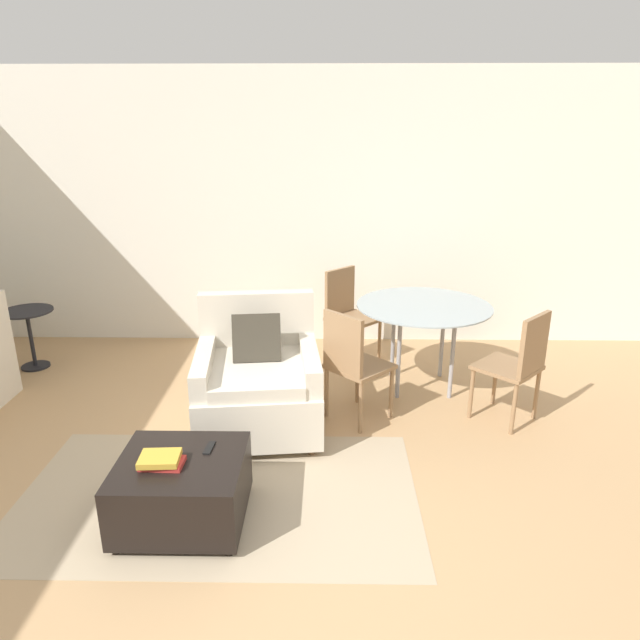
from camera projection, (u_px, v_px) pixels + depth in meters
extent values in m
plane|color=tan|center=(273.00, 576.00, 2.94)|extent=(20.00, 20.00, 0.00)
cube|color=white|center=(302.00, 211.00, 5.79)|extent=(12.00, 0.06, 2.75)
cube|color=tan|center=(219.00, 495.00, 3.58)|extent=(2.48, 1.44, 0.00)
cube|color=beige|center=(205.00, 542.00, 3.17)|extent=(2.43, 0.05, 0.00)
cube|color=beige|center=(215.00, 509.00, 3.44)|extent=(2.43, 0.05, 0.00)
cube|color=beige|center=(223.00, 481.00, 3.72)|extent=(2.43, 0.05, 0.00)
cube|color=beige|center=(231.00, 457.00, 3.99)|extent=(2.43, 0.05, 0.00)
cube|color=beige|center=(259.00, 399.00, 4.29)|extent=(1.00, 1.04, 0.38)
cube|color=beige|center=(257.00, 372.00, 4.18)|extent=(0.74, 0.89, 0.10)
cube|color=beige|center=(257.00, 324.00, 4.53)|extent=(0.90, 0.22, 0.53)
cube|color=beige|center=(204.00, 366.00, 4.16)|extent=(0.22, 0.88, 0.20)
cube|color=beige|center=(310.00, 362.00, 4.23)|extent=(0.22, 0.88, 0.20)
cylinder|color=brown|center=(206.00, 455.00, 3.96)|extent=(0.05, 0.05, 0.06)
cylinder|color=brown|center=(312.00, 450.00, 4.02)|extent=(0.05, 0.05, 0.06)
cylinder|color=brown|center=(215.00, 403.00, 4.70)|extent=(0.05, 0.05, 0.06)
cylinder|color=brown|center=(304.00, 400.00, 4.76)|extent=(0.05, 0.05, 0.06)
cube|color=#383328|center=(257.00, 338.00, 4.25)|extent=(0.38, 0.24, 0.37)
cube|color=black|center=(182.00, 488.00, 3.29)|extent=(0.72, 0.66, 0.36)
cylinder|color=black|center=(116.00, 550.00, 3.09)|extent=(0.04, 0.04, 0.04)
cylinder|color=black|center=(229.00, 551.00, 3.08)|extent=(0.04, 0.04, 0.04)
cylinder|color=black|center=(148.00, 487.00, 3.62)|extent=(0.04, 0.04, 0.04)
cylinder|color=black|center=(244.00, 488.00, 3.61)|extent=(0.04, 0.04, 0.04)
cube|color=#B72D28|center=(162.00, 463.00, 3.18)|extent=(0.24, 0.15, 0.03)
cube|color=gold|center=(160.00, 459.00, 3.17)|extent=(0.23, 0.19, 0.03)
cube|color=black|center=(209.00, 448.00, 3.35)|extent=(0.05, 0.14, 0.01)
cylinder|color=black|center=(26.00, 311.00, 5.30)|extent=(0.47, 0.47, 0.02)
cylinder|color=black|center=(31.00, 339.00, 5.39)|extent=(0.04, 0.04, 0.54)
cylinder|color=black|center=(36.00, 366.00, 5.48)|extent=(0.26, 0.26, 0.02)
cylinder|color=#99A8AD|center=(424.00, 306.00, 4.84)|extent=(1.15, 1.15, 0.01)
cylinder|color=#99999E|center=(399.00, 357.00, 4.75)|extent=(0.04, 0.04, 0.75)
cylinder|color=#99999E|center=(452.00, 357.00, 4.74)|extent=(0.04, 0.04, 0.75)
cylinder|color=#99999E|center=(393.00, 338.00, 5.17)|extent=(0.04, 0.04, 0.75)
cylinder|color=#99999E|center=(442.00, 338.00, 5.17)|extent=(0.04, 0.04, 0.75)
cube|color=#93704C|center=(360.00, 366.00, 4.41)|extent=(0.59, 0.59, 0.03)
cube|color=#93704C|center=(343.00, 344.00, 4.21)|extent=(0.29, 0.29, 0.45)
cylinder|color=#93704C|center=(391.00, 393.00, 4.48)|extent=(0.03, 0.03, 0.42)
cylinder|color=#93704C|center=(357.00, 379.00, 4.72)|extent=(0.03, 0.03, 0.42)
cylinder|color=#93704C|center=(361.00, 408.00, 4.24)|extent=(0.03, 0.03, 0.42)
cylinder|color=#93704C|center=(327.00, 392.00, 4.49)|extent=(0.03, 0.03, 0.42)
cube|color=#93704C|center=(507.00, 367.00, 4.39)|extent=(0.59, 0.59, 0.03)
cube|color=#93704C|center=(534.00, 345.00, 4.18)|extent=(0.29, 0.29, 0.45)
cylinder|color=#93704C|center=(495.00, 380.00, 4.71)|extent=(0.03, 0.03, 0.42)
cylinder|color=#93704C|center=(471.00, 393.00, 4.47)|extent=(0.03, 0.03, 0.42)
cylinder|color=#93704C|center=(536.00, 394.00, 4.46)|extent=(0.03, 0.03, 0.42)
cylinder|color=#93704C|center=(514.00, 409.00, 4.22)|extent=(0.03, 0.03, 0.42)
cube|color=#93704C|center=(354.00, 319.00, 5.48)|extent=(0.59, 0.59, 0.03)
cube|color=#93704C|center=(340.00, 291.00, 5.54)|extent=(0.29, 0.29, 0.45)
cylinder|color=#93704C|center=(354.00, 351.00, 5.32)|extent=(0.03, 0.03, 0.42)
cylinder|color=#93704C|center=(379.00, 341.00, 5.55)|extent=(0.03, 0.03, 0.42)
cylinder|color=#93704C|center=(327.00, 341.00, 5.56)|extent=(0.03, 0.03, 0.42)
cylinder|color=#93704C|center=(352.00, 332.00, 5.80)|extent=(0.03, 0.03, 0.42)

